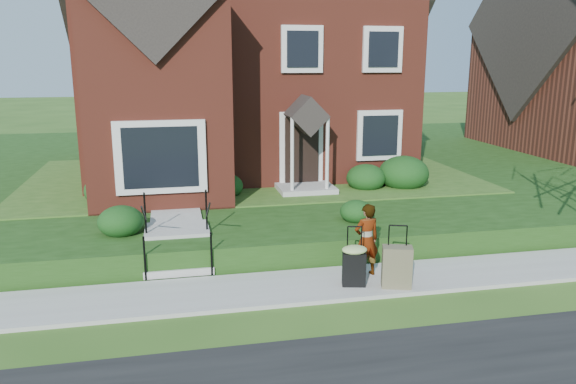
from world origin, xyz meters
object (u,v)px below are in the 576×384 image
object	(u,v)px
front_steps	(178,243)
suitcase_olive	(397,267)
woman	(366,240)
suitcase_black	(354,263)

from	to	relation	value
front_steps	suitcase_olive	xyz separation A→B (m)	(4.06, -2.32, 0.01)
woman	suitcase_olive	distance (m)	0.86
front_steps	suitcase_black	size ratio (longest dim) A/B	1.72
front_steps	woman	world-z (taller)	front_steps
woman	suitcase_olive	world-z (taller)	woman
woman	suitcase_olive	xyz separation A→B (m)	(0.37, -0.70, -0.34)
woman	suitcase_black	distance (m)	0.68
woman	suitcase_black	world-z (taller)	woman
suitcase_black	suitcase_olive	world-z (taller)	suitcase_olive
woman	suitcase_black	xyz separation A→B (m)	(-0.40, -0.47, -0.29)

